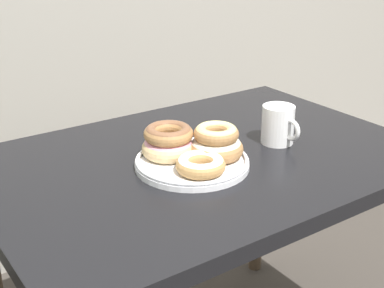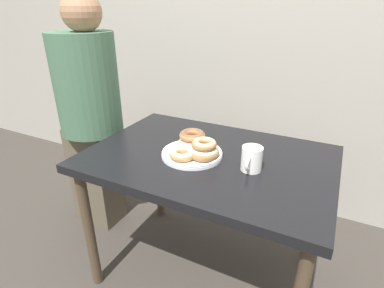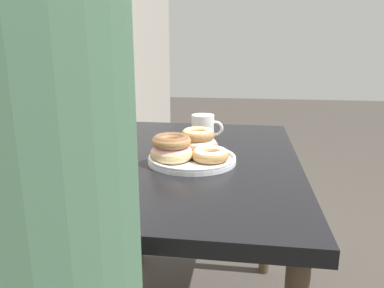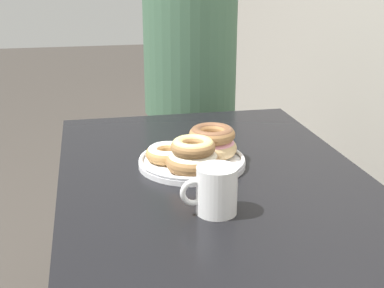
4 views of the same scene
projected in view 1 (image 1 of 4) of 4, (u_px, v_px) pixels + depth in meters
The scene contains 3 objects.
dining_table at pixel (203, 184), 1.40m from camera, with size 1.11×0.77×0.73m.
donut_plate at pixel (193, 150), 1.30m from camera, with size 0.29×0.28×0.10m.
coffee_mug at pixel (279, 124), 1.43m from camera, with size 0.09×0.12×0.10m.
Camera 1 is at (-0.74, -0.77, 1.28)m, focal length 50.00 mm.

